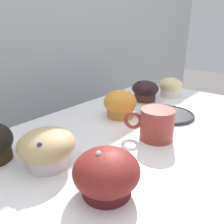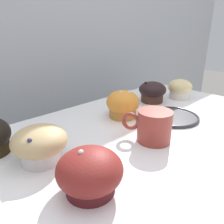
# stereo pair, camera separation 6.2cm
# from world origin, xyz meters

# --- Properties ---
(wall_back) EXTENTS (3.20, 0.10, 1.80)m
(wall_back) POSITION_xyz_m (0.00, 0.60, 0.90)
(wall_back) COLOR #B2B7BC
(wall_back) RESTS_ON ground
(muffin_front_center) EXTENTS (0.12, 0.12, 0.08)m
(muffin_front_center) POSITION_xyz_m (-0.27, 0.08, 0.93)
(muffin_front_center) COLOR silver
(muffin_front_center) RESTS_ON display_counter
(muffin_back_left) EXTENTS (0.10, 0.10, 0.08)m
(muffin_back_left) POSITION_xyz_m (0.35, 0.11, 0.92)
(muffin_back_left) COLOR white
(muffin_back_left) RESTS_ON display_counter
(muffin_back_right) EXTENTS (0.10, 0.10, 0.08)m
(muffin_back_right) POSITION_xyz_m (0.23, 0.16, 0.93)
(muffin_back_right) COLOR #462920
(muffin_back_right) RESTS_ON display_counter
(muffin_front_left) EXTENTS (0.10, 0.10, 0.09)m
(muffin_front_left) POSITION_xyz_m (0.03, 0.13, 0.93)
(muffin_front_left) COLOR #C18036
(muffin_front_left) RESTS_ON display_counter
(muffin_back_center) EXTENTS (0.12, 0.12, 0.08)m
(muffin_back_center) POSITION_xyz_m (-0.26, -0.07, 0.92)
(muffin_back_center) COLOR #52171C
(muffin_back_center) RESTS_ON display_counter
(coffee_cup) EXTENTS (0.08, 0.12, 0.08)m
(coffee_cup) POSITION_xyz_m (-0.03, -0.03, 0.93)
(coffee_cup) COLOR #99382D
(coffee_cup) RESTS_ON display_counter
(serving_plate) EXTENTS (0.17, 0.17, 0.01)m
(serving_plate) POSITION_xyz_m (0.14, 0.01, 0.89)
(serving_plate) COLOR #2D2D33
(serving_plate) RESTS_ON display_counter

